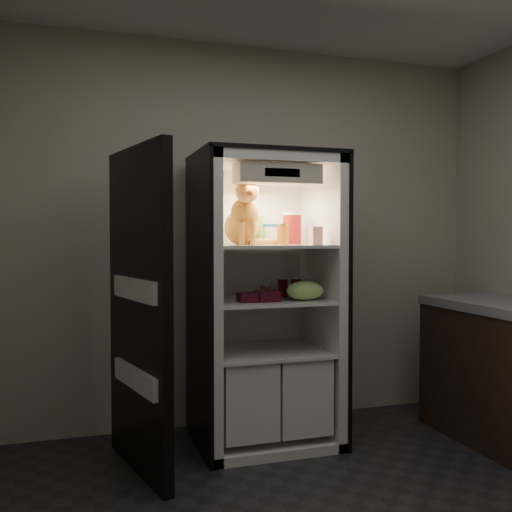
{
  "coord_description": "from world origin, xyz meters",
  "views": [
    {
      "loc": [
        -1.17,
        -2.15,
        1.34
      ],
      "look_at": [
        -0.07,
        1.32,
        1.22
      ],
      "focal_mm": 40.0,
      "sensor_mm": 36.0,
      "label": 1
    }
  ],
  "objects": [
    {
      "name": "room_shell",
      "position": [
        0.0,
        0.0,
        1.62
      ],
      "size": [
        3.6,
        3.6,
        3.6
      ],
      "color": "white",
      "rests_on": "floor"
    },
    {
      "name": "refrigerator",
      "position": [
        0.0,
        1.38,
        0.79
      ],
      "size": [
        0.9,
        0.72,
        1.88
      ],
      "color": "white",
      "rests_on": "floor"
    },
    {
      "name": "fridge_door",
      "position": [
        -0.83,
        1.12,
        0.91
      ],
      "size": [
        0.26,
        0.86,
        1.85
      ],
      "rotation": [
        0.0,
        0.0,
        0.24
      ],
      "color": "black",
      "rests_on": "floor"
    },
    {
      "name": "tabby_cat",
      "position": [
        -0.14,
        1.36,
        1.45
      ],
      "size": [
        0.37,
        0.42,
        0.44
      ],
      "rotation": [
        0.0,
        0.0,
        -0.09
      ],
      "color": "#B55D17",
      "rests_on": "refrigerator"
    },
    {
      "name": "parmesan_shaker",
      "position": [
        -0.03,
        1.42,
        1.38
      ],
      "size": [
        0.07,
        0.07,
        0.19
      ],
      "color": "green",
      "rests_on": "refrigerator"
    },
    {
      "name": "mayo_tub",
      "position": [
        0.06,
        1.43,
        1.36
      ],
      "size": [
        0.1,
        0.1,
        0.14
      ],
      "color": "white",
      "rests_on": "refrigerator"
    },
    {
      "name": "salsa_jar",
      "position": [
        0.11,
        1.3,
        1.36
      ],
      "size": [
        0.08,
        0.08,
        0.13
      ],
      "color": "maroon",
      "rests_on": "refrigerator"
    },
    {
      "name": "pepper_jar",
      "position": [
        0.22,
        1.44,
        1.4
      ],
      "size": [
        0.13,
        0.13,
        0.21
      ],
      "color": "maroon",
      "rests_on": "refrigerator"
    },
    {
      "name": "cream_carton",
      "position": [
        0.27,
        1.14,
        1.35
      ],
      "size": [
        0.07,
        0.07,
        0.11
      ],
      "primitive_type": "cube",
      "color": "white",
      "rests_on": "refrigerator"
    },
    {
      "name": "soda_can_a",
      "position": [
        0.15,
        1.4,
        1.0
      ],
      "size": [
        0.07,
        0.07,
        0.12
      ],
      "color": "black",
      "rests_on": "refrigerator"
    },
    {
      "name": "soda_can_b",
      "position": [
        0.21,
        1.33,
        1.0
      ],
      "size": [
        0.07,
        0.07,
        0.13
      ],
      "color": "black",
      "rests_on": "refrigerator"
    },
    {
      "name": "soda_can_c",
      "position": [
        0.25,
        1.26,
        1.0
      ],
      "size": [
        0.06,
        0.06,
        0.12
      ],
      "color": "black",
      "rests_on": "refrigerator"
    },
    {
      "name": "condiment_jar",
      "position": [
        0.0,
        1.33,
        0.99
      ],
      "size": [
        0.07,
        0.07,
        0.09
      ],
      "color": "#5D2F1A",
      "rests_on": "refrigerator"
    },
    {
      "name": "grape_bag",
      "position": [
        0.21,
        1.18,
        1.0
      ],
      "size": [
        0.24,
        0.18,
        0.12
      ],
      "primitive_type": "ellipsoid",
      "color": "#89BF59",
      "rests_on": "refrigerator"
    },
    {
      "name": "berry_box_left",
      "position": [
        -0.16,
        1.2,
        0.97
      ],
      "size": [
        0.12,
        0.12,
        0.06
      ],
      "primitive_type": "cube",
      "color": "#520D22",
      "rests_on": "refrigerator"
    },
    {
      "name": "berry_box_right",
      "position": [
        -0.04,
        1.19,
        0.97
      ],
      "size": [
        0.13,
        0.13,
        0.07
      ],
      "primitive_type": "cube",
      "color": "#520D22",
      "rests_on": "refrigerator"
    }
  ]
}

